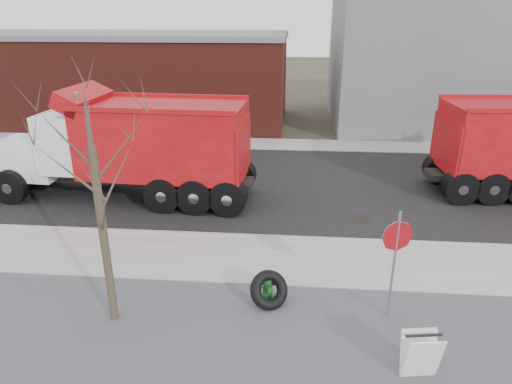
# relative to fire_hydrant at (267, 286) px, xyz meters

# --- Properties ---
(ground) EXTENTS (120.00, 120.00, 0.00)m
(ground) POSITION_rel_fire_hydrant_xyz_m (-0.17, 1.55, -0.37)
(ground) COLOR #383328
(ground) RESTS_ON ground
(gravel_verge) EXTENTS (60.00, 5.00, 0.03)m
(gravel_verge) POSITION_rel_fire_hydrant_xyz_m (-0.17, -1.95, -0.35)
(gravel_verge) COLOR slate
(gravel_verge) RESTS_ON ground
(sidewalk) EXTENTS (60.00, 2.50, 0.06)m
(sidewalk) POSITION_rel_fire_hydrant_xyz_m (-0.17, 1.80, -0.34)
(sidewalk) COLOR #9E9B93
(sidewalk) RESTS_ON ground
(curb) EXTENTS (60.00, 0.15, 0.11)m
(curb) POSITION_rel_fire_hydrant_xyz_m (-0.17, 3.10, -0.31)
(curb) COLOR #9E9B93
(curb) RESTS_ON ground
(road) EXTENTS (60.00, 9.40, 0.02)m
(road) POSITION_rel_fire_hydrant_xyz_m (-0.17, 7.85, -0.36)
(road) COLOR black
(road) RESTS_ON ground
(far_sidewalk) EXTENTS (60.00, 2.00, 0.06)m
(far_sidewalk) POSITION_rel_fire_hydrant_xyz_m (-0.17, 13.55, -0.34)
(far_sidewalk) COLOR #9E9B93
(far_sidewalk) RESTS_ON ground
(building_grey) EXTENTS (12.00, 10.00, 8.00)m
(building_grey) POSITION_rel_fire_hydrant_xyz_m (8.83, 19.55, 3.63)
(building_grey) COLOR gray
(building_grey) RESTS_ON ground
(building_brick) EXTENTS (20.20, 8.20, 5.30)m
(building_brick) POSITION_rel_fire_hydrant_xyz_m (-10.17, 18.55, 2.29)
(building_brick) COLOR maroon
(building_brick) RESTS_ON ground
(bare_tree) EXTENTS (3.20, 3.20, 5.20)m
(bare_tree) POSITION_rel_fire_hydrant_xyz_m (-3.37, -1.05, 2.93)
(bare_tree) COLOR #382D23
(bare_tree) RESTS_ON ground
(fire_hydrant) EXTENTS (0.45, 0.44, 0.80)m
(fire_hydrant) POSITION_rel_fire_hydrant_xyz_m (0.00, 0.00, 0.00)
(fire_hydrant) COLOR #245E31
(fire_hydrant) RESTS_ON ground
(truck_tire) EXTENTS (1.18, 1.11, 0.92)m
(truck_tire) POSITION_rel_fire_hydrant_xyz_m (0.05, -0.23, 0.05)
(truck_tire) COLOR black
(truck_tire) RESTS_ON ground
(stop_sign) EXTENTS (0.69, 0.24, 2.61)m
(stop_sign) POSITION_rel_fire_hydrant_xyz_m (2.76, -0.44, 1.42)
(stop_sign) COLOR gray
(stop_sign) RESTS_ON ground
(sandwich_board) EXTENTS (0.74, 0.53, 0.95)m
(sandwich_board) POSITION_rel_fire_hydrant_xyz_m (2.99, -2.25, 0.14)
(sandwich_board) COLOR white
(sandwich_board) RESTS_ON ground
(dump_truck_red_b) EXTENTS (9.62, 3.19, 3.99)m
(dump_truck_red_b) POSITION_rel_fire_hydrant_xyz_m (-5.30, 6.03, 1.66)
(dump_truck_red_b) COLOR black
(dump_truck_red_b) RESTS_ON ground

